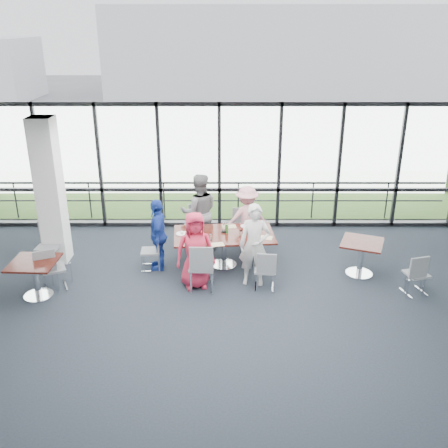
{
  "coord_description": "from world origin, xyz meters",
  "views": [
    {
      "loc": [
        0.12,
        -7.11,
        4.97
      ],
      "look_at": [
        0.12,
        2.42,
        1.1
      ],
      "focal_mm": 40.0,
      "sensor_mm": 36.0,
      "label": 1
    }
  ],
  "objects_px": {
    "diner_near_right": "(254,245)",
    "main_table": "(224,238)",
    "chair_main_end": "(151,251)",
    "side_table_right": "(362,247)",
    "diner_end": "(158,234)",
    "chair_spare_la": "(53,268)",
    "chair_spare_r": "(416,274)",
    "side_table_left": "(34,267)",
    "chair_main_fr": "(242,228)",
    "chair_spare_lb": "(48,247)",
    "chair_main_nl": "(202,267)",
    "diner_far_left": "(199,212)",
    "diner_far_right": "(247,218)",
    "diner_near_left": "(195,250)",
    "chair_main_nr": "(265,270)",
    "structural_column": "(50,192)",
    "chair_main_fl": "(196,227)"
  },
  "relations": [
    {
      "from": "diner_near_right",
      "to": "main_table",
      "type": "bearing_deg",
      "value": 134.56
    },
    {
      "from": "chair_main_end",
      "to": "side_table_right",
      "type": "bearing_deg",
      "value": 83.23
    },
    {
      "from": "diner_end",
      "to": "chair_spare_la",
      "type": "bearing_deg",
      "value": -68.58
    },
    {
      "from": "chair_spare_la",
      "to": "chair_spare_r",
      "type": "relative_size",
      "value": 1.06
    },
    {
      "from": "chair_spare_la",
      "to": "side_table_left",
      "type": "bearing_deg",
      "value": -152.46
    },
    {
      "from": "chair_main_fr",
      "to": "side_table_left",
      "type": "bearing_deg",
      "value": 39.23
    },
    {
      "from": "side_table_right",
      "to": "chair_spare_lb",
      "type": "height_order",
      "value": "chair_spare_lb"
    },
    {
      "from": "side_table_right",
      "to": "chair_main_nl",
      "type": "relative_size",
      "value": 1.08
    },
    {
      "from": "diner_far_left",
      "to": "diner_end",
      "type": "relative_size",
      "value": 1.14
    },
    {
      "from": "side_table_left",
      "to": "side_table_right",
      "type": "bearing_deg",
      "value": 8.06
    },
    {
      "from": "chair_spare_la",
      "to": "side_table_right",
      "type": "bearing_deg",
      "value": -18.53
    },
    {
      "from": "chair_main_nl",
      "to": "chair_spare_lb",
      "type": "height_order",
      "value": "chair_main_nl"
    },
    {
      "from": "side_table_right",
      "to": "diner_far_right",
      "type": "bearing_deg",
      "value": 149.8
    },
    {
      "from": "diner_near_left",
      "to": "diner_far_right",
      "type": "height_order",
      "value": "diner_near_left"
    },
    {
      "from": "diner_far_left",
      "to": "main_table",
      "type": "bearing_deg",
      "value": 113.58
    },
    {
      "from": "chair_main_nr",
      "to": "chair_spare_lb",
      "type": "distance_m",
      "value": 4.7
    },
    {
      "from": "side_table_left",
      "to": "chair_spare_lb",
      "type": "xyz_separation_m",
      "value": [
        -0.17,
        1.26,
        -0.16
      ]
    },
    {
      "from": "main_table",
      "to": "chair_main_nr",
      "type": "bearing_deg",
      "value": -55.9
    },
    {
      "from": "side_table_right",
      "to": "chair_spare_lb",
      "type": "xyz_separation_m",
      "value": [
        -6.66,
        0.34,
        -0.15
      ]
    },
    {
      "from": "side_table_left",
      "to": "chair_main_nl",
      "type": "distance_m",
      "value": 3.2
    },
    {
      "from": "side_table_left",
      "to": "chair_main_nl",
      "type": "height_order",
      "value": "chair_main_nl"
    },
    {
      "from": "main_table",
      "to": "chair_main_end",
      "type": "distance_m",
      "value": 1.6
    },
    {
      "from": "chair_main_fr",
      "to": "chair_spare_la",
      "type": "height_order",
      "value": "chair_spare_la"
    },
    {
      "from": "chair_main_nr",
      "to": "chair_spare_r",
      "type": "distance_m",
      "value": 2.95
    },
    {
      "from": "side_table_right",
      "to": "diner_far_left",
      "type": "height_order",
      "value": "diner_far_left"
    },
    {
      "from": "diner_near_right",
      "to": "chair_main_nl",
      "type": "xyz_separation_m",
      "value": [
        -1.05,
        -0.23,
        -0.36
      ]
    },
    {
      "from": "diner_end",
      "to": "chair_spare_lb",
      "type": "distance_m",
      "value": 2.42
    },
    {
      "from": "main_table",
      "to": "chair_main_nl",
      "type": "height_order",
      "value": "chair_main_nl"
    },
    {
      "from": "diner_far_left",
      "to": "chair_main_fr",
      "type": "bearing_deg",
      "value": -175.98
    },
    {
      "from": "diner_near_right",
      "to": "chair_main_nr",
      "type": "height_order",
      "value": "diner_near_right"
    },
    {
      "from": "chair_spare_la",
      "to": "chair_spare_lb",
      "type": "xyz_separation_m",
      "value": [
        -0.42,
        0.95,
        0.03
      ]
    },
    {
      "from": "side_table_left",
      "to": "diner_far_right",
      "type": "relative_size",
      "value": 0.59
    },
    {
      "from": "diner_far_right",
      "to": "chair_main_end",
      "type": "bearing_deg",
      "value": 14.96
    },
    {
      "from": "diner_near_right",
      "to": "side_table_left",
      "type": "bearing_deg",
      "value": -165.21
    },
    {
      "from": "side_table_right",
      "to": "diner_near_left",
      "type": "xyz_separation_m",
      "value": [
        -3.44,
        -0.5,
        0.17
      ]
    },
    {
      "from": "structural_column",
      "to": "diner_far_left",
      "type": "xyz_separation_m",
      "value": [
        3.14,
        0.64,
        -0.7
      ]
    },
    {
      "from": "diner_far_right",
      "to": "chair_main_fl",
      "type": "xyz_separation_m",
      "value": [
        -1.2,
        0.07,
        -0.27
      ]
    },
    {
      "from": "side_table_left",
      "to": "diner_far_right",
      "type": "xyz_separation_m",
      "value": [
        4.15,
        2.28,
        0.13
      ]
    },
    {
      "from": "side_table_left",
      "to": "diner_near_left",
      "type": "xyz_separation_m",
      "value": [
        3.05,
        0.41,
        0.16
      ]
    },
    {
      "from": "diner_end",
      "to": "diner_far_right",
      "type": "bearing_deg",
      "value": 116.13
    },
    {
      "from": "main_table",
      "to": "chair_main_fl",
      "type": "bearing_deg",
      "value": 118.96
    },
    {
      "from": "diner_far_right",
      "to": "chair_main_nl",
      "type": "height_order",
      "value": "diner_far_right"
    },
    {
      "from": "chair_spare_lb",
      "to": "chair_main_end",
      "type": "bearing_deg",
      "value": -178.05
    },
    {
      "from": "diner_near_right",
      "to": "diner_near_left",
      "type": "bearing_deg",
      "value": -166.74
    },
    {
      "from": "side_table_left",
      "to": "chair_spare_la",
      "type": "xyz_separation_m",
      "value": [
        0.24,
        0.31,
        -0.19
      ]
    },
    {
      "from": "diner_near_right",
      "to": "chair_spare_r",
      "type": "height_order",
      "value": "diner_near_right"
    },
    {
      "from": "chair_spare_lb",
      "to": "chair_spare_r",
      "type": "xyz_separation_m",
      "value": [
        7.54,
        -1.14,
        -0.05
      ]
    },
    {
      "from": "diner_far_left",
      "to": "chair_main_nr",
      "type": "xyz_separation_m",
      "value": [
        1.38,
        -1.93,
        -0.5
      ]
    },
    {
      "from": "side_table_left",
      "to": "chair_spare_lb",
      "type": "bearing_deg",
      "value": 97.76
    },
    {
      "from": "diner_near_right",
      "to": "chair_main_end",
      "type": "distance_m",
      "value": 2.32
    }
  ]
}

